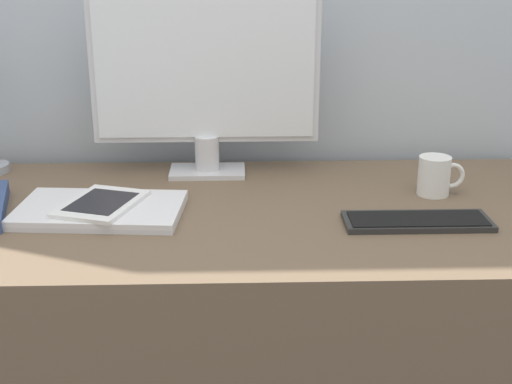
{
  "coord_description": "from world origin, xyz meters",
  "views": [
    {
      "loc": [
        -0.02,
        -1.27,
        1.26
      ],
      "look_at": [
        0.03,
        0.1,
        0.78
      ],
      "focal_mm": 50.0,
      "sensor_mm": 36.0,
      "label": 1
    }
  ],
  "objects_px": {
    "laptop": "(100,210)",
    "coffee_mug": "(435,176)",
    "keyboard": "(417,221)",
    "ereader": "(101,204)",
    "monitor": "(205,73)"
  },
  "relations": [
    {
      "from": "monitor",
      "to": "laptop",
      "type": "bearing_deg",
      "value": -128.22
    },
    {
      "from": "monitor",
      "to": "coffee_mug",
      "type": "height_order",
      "value": "monitor"
    },
    {
      "from": "keyboard",
      "to": "laptop",
      "type": "distance_m",
      "value": 0.66
    },
    {
      "from": "monitor",
      "to": "laptop",
      "type": "xyz_separation_m",
      "value": [
        -0.22,
        -0.27,
        -0.24
      ]
    },
    {
      "from": "monitor",
      "to": "laptop",
      "type": "relative_size",
      "value": 1.52
    },
    {
      "from": "laptop",
      "to": "ereader",
      "type": "xyz_separation_m",
      "value": [
        0.0,
        -0.0,
        0.02
      ]
    },
    {
      "from": "keyboard",
      "to": "ereader",
      "type": "xyz_separation_m",
      "value": [
        -0.65,
        0.07,
        0.02
      ]
    },
    {
      "from": "laptop",
      "to": "keyboard",
      "type": "bearing_deg",
      "value": -6.49
    },
    {
      "from": "ereader",
      "to": "coffee_mug",
      "type": "height_order",
      "value": "coffee_mug"
    },
    {
      "from": "coffee_mug",
      "to": "monitor",
      "type": "bearing_deg",
      "value": 161.87
    },
    {
      "from": "ereader",
      "to": "laptop",
      "type": "bearing_deg",
      "value": 142.48
    },
    {
      "from": "monitor",
      "to": "coffee_mug",
      "type": "distance_m",
      "value": 0.58
    },
    {
      "from": "monitor",
      "to": "coffee_mug",
      "type": "bearing_deg",
      "value": -18.13
    },
    {
      "from": "laptop",
      "to": "coffee_mug",
      "type": "distance_m",
      "value": 0.74
    },
    {
      "from": "monitor",
      "to": "ereader",
      "type": "relative_size",
      "value": 2.38
    }
  ]
}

